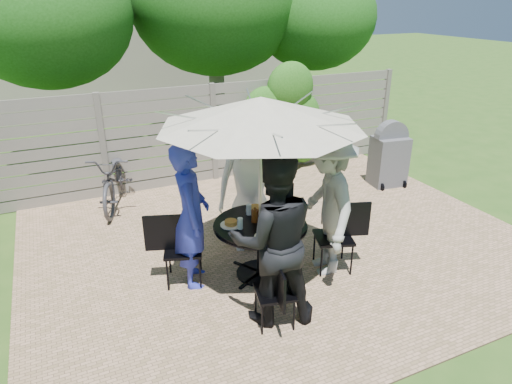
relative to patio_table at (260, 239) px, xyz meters
name	(u,v)px	position (x,y,z in m)	size (l,w,h in m)	color
backyard_envelope	(133,19)	(0.71, 10.66, 2.09)	(60.00, 60.00, 5.00)	#2C5119
patio_table	(260,239)	(0.00, 0.00, 0.00)	(1.40, 1.40, 0.74)	black
umbrella	(261,112)	(0.00, 0.00, 1.60)	(2.91, 2.91, 2.29)	silver
chair_back	(250,221)	(0.27, 0.93, -0.23)	(0.61, 0.74, 0.97)	black
person_back	(250,183)	(0.23, 0.80, 0.42)	(0.92, 0.60, 1.87)	white
chair_left	(183,262)	(-0.93, 0.26, -0.24)	(0.72, 0.57, 0.93)	black
person_left	(191,216)	(-0.80, 0.23, 0.39)	(0.66, 0.43, 1.81)	#2A35BA
chair_front	(275,305)	(-0.26, -0.93, -0.27)	(0.48, 0.63, 0.83)	black
person_front	(273,240)	(-0.23, -0.80, 0.45)	(0.94, 0.73, 1.94)	black
chair_right	(334,250)	(0.93, -0.26, -0.24)	(0.72, 0.57, 0.94)	black
person_right	(327,204)	(0.80, -0.23, 0.42)	(1.22, 0.70, 1.89)	#A1A19D
plate_back	(256,209)	(0.10, 0.35, 0.25)	(0.26, 0.26, 0.06)	white
plate_left	(231,223)	(-0.35, 0.10, 0.25)	(0.26, 0.26, 0.06)	white
plate_front	(265,236)	(-0.10, -0.35, 0.25)	(0.26, 0.26, 0.06)	white
plate_right	(289,219)	(0.35, -0.10, 0.25)	(0.26, 0.26, 0.06)	white
glass_back	(249,209)	(-0.03, 0.28, 0.30)	(0.07, 0.07, 0.14)	silver
glass_left	(240,223)	(-0.28, -0.03, 0.30)	(0.07, 0.07, 0.14)	silver
glass_front	(273,227)	(0.03, -0.28, 0.30)	(0.07, 0.07, 0.14)	silver
glass_right	(279,213)	(0.28, 0.03, 0.30)	(0.07, 0.07, 0.14)	silver
syrup_jug	(255,216)	(-0.04, 0.06, 0.31)	(0.09, 0.09, 0.16)	#59280C
coffee_cup	(265,210)	(0.16, 0.18, 0.29)	(0.08, 0.08, 0.12)	#C6B293
bicycle	(116,178)	(-1.28, 2.97, -0.04)	(0.64, 1.83, 0.96)	#333338
bbq_grill	(389,157)	(3.44, 1.74, 0.05)	(0.67, 0.55, 1.24)	#555459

